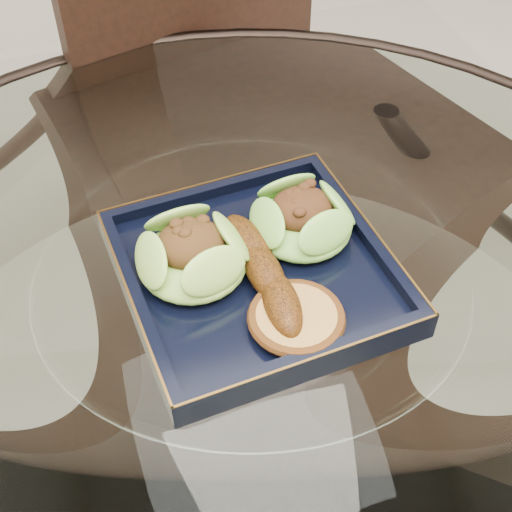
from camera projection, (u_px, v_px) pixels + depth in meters
name	position (u px, v px, depth m)	size (l,w,h in m)	color
dining_table	(252.00, 393.00, 0.86)	(1.13, 1.13, 0.77)	white
dining_chair	(240.00, 152.00, 1.19)	(0.56, 0.56, 1.05)	black
navy_plate	(256.00, 276.00, 0.75)	(0.27, 0.27, 0.02)	black
lettuce_wrap_left	(193.00, 257.00, 0.73)	(0.11, 0.11, 0.04)	#528E29
lettuce_wrap_right	(302.00, 221.00, 0.77)	(0.11, 0.11, 0.04)	#56A32F
roasted_plantain	(264.00, 271.00, 0.72)	(0.17, 0.04, 0.03)	#602F0A
crumb_patty	(296.00, 319.00, 0.69)	(0.08, 0.08, 0.02)	#C09040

